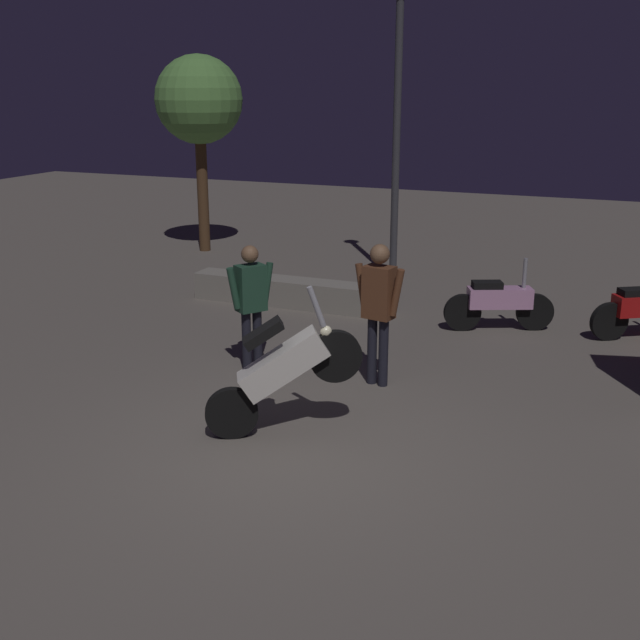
% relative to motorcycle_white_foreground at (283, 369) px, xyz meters
% --- Properties ---
extents(ground_plane, '(40.00, 40.00, 0.00)m').
position_rel_motorcycle_white_foreground_xyz_m(ground_plane, '(0.23, -0.39, -0.74)').
color(ground_plane, '#605951').
extents(motorcycle_white_foreground, '(1.49, 0.92, 1.63)m').
position_rel_motorcycle_white_foreground_xyz_m(motorcycle_white_foreground, '(0.00, 0.00, 0.00)').
color(motorcycle_white_foreground, black).
rests_on(motorcycle_white_foreground, ground_plane).
extents(motorcycle_pink_parked_right, '(1.56, 0.76, 1.11)m').
position_rel_motorcycle_white_foreground_xyz_m(motorcycle_pink_parked_right, '(1.43, 4.59, -0.31)').
color(motorcycle_pink_parked_right, black).
rests_on(motorcycle_pink_parked_right, ground_plane).
extents(person_rider_beside, '(0.45, 0.60, 1.65)m').
position_rel_motorcycle_white_foreground_xyz_m(person_rider_beside, '(-1.22, 1.66, 0.24)').
color(person_rider_beside, black).
rests_on(person_rider_beside, ground_plane).
extents(person_bystander_far, '(0.67, 0.30, 1.77)m').
position_rel_motorcycle_white_foreground_xyz_m(person_bystander_far, '(0.45, 1.77, 0.32)').
color(person_bystander_far, black).
rests_on(person_bystander_far, ground_plane).
extents(streetlamp_near, '(0.36, 0.36, 5.36)m').
position_rel_motorcycle_white_foreground_xyz_m(streetlamp_near, '(-1.03, 7.14, 2.63)').
color(streetlamp_near, '#38383D').
rests_on(streetlamp_near, ground_plane).
extents(tree_left_bg, '(1.86, 1.86, 4.18)m').
position_rel_motorcycle_white_foreground_xyz_m(tree_left_bg, '(-5.67, 8.00, 2.46)').
color(tree_left_bg, '#4C331E').
rests_on(tree_left_bg, ground_plane).
extents(planter_wall_low, '(3.44, 0.50, 0.45)m').
position_rel_motorcycle_white_foreground_xyz_m(planter_wall_low, '(-2.04, 4.64, -0.52)').
color(planter_wall_low, gray).
rests_on(planter_wall_low, ground_plane).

